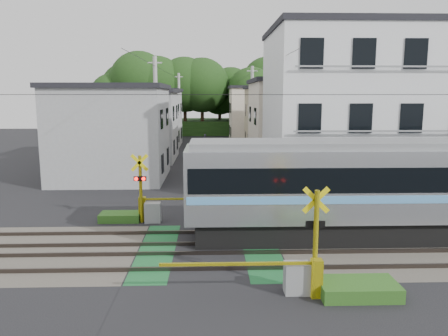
{
  "coord_description": "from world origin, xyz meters",
  "views": [
    {
      "loc": [
        0.07,
        -15.22,
        5.57
      ],
      "look_at": [
        0.7,
        5.0,
        2.2
      ],
      "focal_mm": 35.0,
      "sensor_mm": 36.0,
      "label": 1
    }
  ],
  "objects_px": {
    "commuter_train": "(424,187)",
    "crossing_signal_far": "(151,206)",
    "pedestrian": "(205,141)",
    "apartment_block": "(359,112)",
    "crossing_signal_near": "(300,270)"
  },
  "relations": [
    {
      "from": "commuter_train",
      "to": "crossing_signal_far",
      "type": "height_order",
      "value": "commuter_train"
    },
    {
      "from": "crossing_signal_near",
      "to": "crossing_signal_far",
      "type": "relative_size",
      "value": 1.0
    },
    {
      "from": "commuter_train",
      "to": "crossing_signal_far",
      "type": "xyz_separation_m",
      "value": [
        -11.0,
        2.45,
        -1.33
      ]
    },
    {
      "from": "crossing_signal_far",
      "to": "pedestrian",
      "type": "relative_size",
      "value": 3.08
    },
    {
      "from": "commuter_train",
      "to": "pedestrian",
      "type": "bearing_deg",
      "value": 106.64
    },
    {
      "from": "commuter_train",
      "to": "pedestrian",
      "type": "relative_size",
      "value": 12.13
    },
    {
      "from": "commuter_train",
      "to": "crossing_signal_far",
      "type": "relative_size",
      "value": 3.93
    },
    {
      "from": "crossing_signal_far",
      "to": "commuter_train",
      "type": "bearing_deg",
      "value": -12.57
    },
    {
      "from": "crossing_signal_near",
      "to": "apartment_block",
      "type": "distance_m",
      "value": 14.95
    },
    {
      "from": "commuter_train",
      "to": "crossing_signal_near",
      "type": "relative_size",
      "value": 3.93
    },
    {
      "from": "apartment_block",
      "to": "crossing_signal_far",
      "type": "bearing_deg",
      "value": -152.22
    },
    {
      "from": "crossing_signal_far",
      "to": "apartment_block",
      "type": "height_order",
      "value": "apartment_block"
    },
    {
      "from": "crossing_signal_far",
      "to": "pedestrian",
      "type": "bearing_deg",
      "value": 85.68
    },
    {
      "from": "pedestrian",
      "to": "crossing_signal_near",
      "type": "bearing_deg",
      "value": 101.73
    },
    {
      "from": "commuter_train",
      "to": "apartment_block",
      "type": "bearing_deg",
      "value": 89.43
    }
  ]
}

